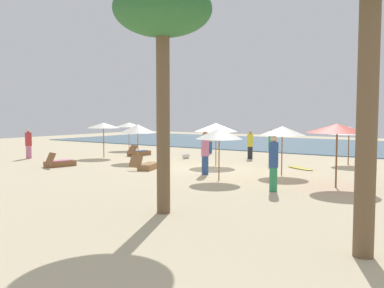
% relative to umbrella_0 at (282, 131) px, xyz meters
% --- Properties ---
extents(ground_plane, '(60.00, 60.00, 0.00)m').
position_rel_umbrella_0_xyz_m(ground_plane, '(-4.00, 0.24, -1.92)').
color(ground_plane, beige).
extents(ocean_water, '(48.00, 16.00, 0.06)m').
position_rel_umbrella_0_xyz_m(ocean_water, '(-4.00, 17.24, -1.89)').
color(ocean_water, '#476B7F').
rests_on(ocean_water, ground_plane).
extents(umbrella_0, '(1.99, 1.99, 2.12)m').
position_rel_umbrella_0_xyz_m(umbrella_0, '(0.00, 0.00, 0.00)').
color(umbrella_0, brown).
rests_on(umbrella_0, ground_plane).
extents(umbrella_1, '(1.95, 1.95, 2.05)m').
position_rel_umbrella_0_xyz_m(umbrella_1, '(-8.43, 0.19, -0.10)').
color(umbrella_1, olive).
rests_on(umbrella_1, ground_plane).
extents(umbrella_2, '(1.87, 1.87, 2.09)m').
position_rel_umbrella_0_xyz_m(umbrella_2, '(-1.48, -2.80, -0.05)').
color(umbrella_2, brown).
rests_on(umbrella_2, ground_plane).
extents(umbrella_3, '(2.19, 2.19, 2.16)m').
position_rel_umbrella_0_xyz_m(umbrella_3, '(-4.09, 1.24, 0.03)').
color(umbrella_3, olive).
rests_on(umbrella_3, ground_plane).
extents(umbrella_5, '(1.93, 1.93, 2.09)m').
position_rel_umbrella_0_xyz_m(umbrella_5, '(-11.72, 0.81, 0.01)').
color(umbrella_5, olive).
rests_on(umbrella_5, ground_plane).
extents(umbrella_6, '(1.91, 1.91, 1.98)m').
position_rel_umbrella_0_xyz_m(umbrella_6, '(-13.85, 5.32, -0.10)').
color(umbrella_6, olive).
rests_on(umbrella_6, ground_plane).
extents(umbrella_7, '(2.09, 2.09, 1.98)m').
position_rel_umbrella_0_xyz_m(umbrella_7, '(1.40, 5.35, -0.14)').
color(umbrella_7, brown).
rests_on(umbrella_7, ground_plane).
extents(umbrella_8, '(2.19, 2.19, 2.31)m').
position_rel_umbrella_0_xyz_m(umbrella_8, '(2.85, -1.82, 0.22)').
color(umbrella_8, brown).
rests_on(umbrella_8, ground_plane).
extents(lounger_1, '(0.90, 1.71, 0.75)m').
position_rel_umbrella_0_xyz_m(lounger_1, '(-10.32, -3.58, -1.74)').
color(lounger_1, brown).
rests_on(lounger_1, ground_plane).
extents(lounger_2, '(1.10, 1.77, 0.71)m').
position_rel_umbrella_0_xyz_m(lounger_2, '(-6.00, -1.87, -1.75)').
color(lounger_2, olive).
rests_on(lounger_2, ground_plane).
extents(lounger_3, '(0.74, 1.73, 0.69)m').
position_rel_umbrella_0_xyz_m(lounger_3, '(-10.68, 2.76, -1.74)').
color(lounger_3, brown).
rests_on(lounger_3, ground_plane).
extents(person_0, '(0.51, 0.51, 1.73)m').
position_rel_umbrella_0_xyz_m(person_0, '(-14.89, -2.14, -1.06)').
color(person_0, '#D17299').
rests_on(person_0, ground_plane).
extents(person_1, '(0.40, 0.40, 1.85)m').
position_rel_umbrella_0_xyz_m(person_1, '(-1.81, 3.00, -0.98)').
color(person_1, '#26262D').
rests_on(person_1, ground_plane).
extents(person_2, '(0.42, 0.42, 1.93)m').
position_rel_umbrella_0_xyz_m(person_2, '(1.30, -3.82, -0.92)').
color(person_2, '#338C59').
rests_on(person_2, ground_plane).
extents(person_3, '(0.48, 0.48, 1.66)m').
position_rel_umbrella_0_xyz_m(person_3, '(-4.07, 5.03, -1.08)').
color(person_3, '#26262D').
rests_on(person_3, ground_plane).
extents(person_4, '(0.31, 0.31, 1.82)m').
position_rel_umbrella_0_xyz_m(person_4, '(-7.81, 6.62, -0.98)').
color(person_4, '#2D4C8C').
rests_on(person_4, ground_plane).
extents(person_5, '(0.35, 0.35, 1.89)m').
position_rel_umbrella_0_xyz_m(person_5, '(-2.82, -1.75, -0.96)').
color(person_5, '#2D4C8C').
rests_on(person_5, ground_plane).
extents(palm_0, '(2.61, 2.61, 6.13)m').
position_rel_umbrella_0_xyz_m(palm_0, '(0.15, -8.43, 3.31)').
color(palm_0, brown).
rests_on(palm_0, ground_plane).
extents(dog, '(0.39, 0.66, 0.31)m').
position_rel_umbrella_0_xyz_m(dog, '(-7.22, 3.05, -1.76)').
color(dog, silver).
rests_on(dog, ground_plane).
extents(surfboard, '(1.82, 1.41, 0.07)m').
position_rel_umbrella_0_xyz_m(surfboard, '(-0.10, 2.49, -1.88)').
color(surfboard, gold).
rests_on(surfboard, ground_plane).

